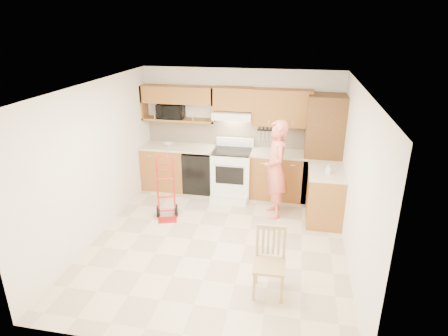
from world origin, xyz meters
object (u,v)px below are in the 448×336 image
(person, at_px, (276,169))
(dining_chair, at_px, (270,263))
(hand_truck, at_px, (166,191))
(range, at_px, (232,170))
(microwave, at_px, (171,111))

(person, bearing_deg, dining_chair, -13.38)
(hand_truck, bearing_deg, range, 31.15)
(person, distance_m, hand_truck, 1.98)
(range, distance_m, person, 1.15)
(microwave, height_order, range, microwave)
(microwave, height_order, hand_truck, microwave)
(person, bearing_deg, microwave, -129.10)
(microwave, relative_size, person, 0.30)
(range, xyz_separation_m, person, (0.90, -0.64, 0.33))
(microwave, distance_m, dining_chair, 4.10)
(microwave, xyz_separation_m, range, (1.32, -0.31, -1.07))
(range, bearing_deg, hand_truck, -130.00)
(range, bearing_deg, dining_chair, -70.80)
(microwave, relative_size, range, 0.48)
(hand_truck, xyz_separation_m, dining_chair, (1.97, -1.69, -0.10))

